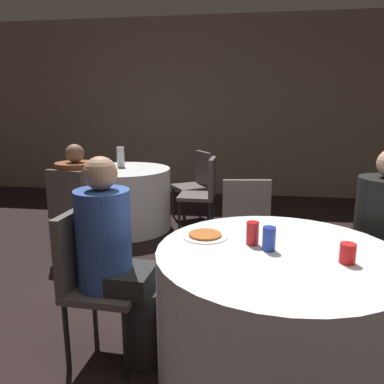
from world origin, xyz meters
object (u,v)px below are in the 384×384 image
(person_floral_shirt, at_px, (82,197))
(soda_can_red, at_px, (253,233))
(chair_far_east, at_px, (204,188))
(person_blue_shirt, at_px, (118,264))
(chair_near_west, at_px, (91,271))
(table_near, at_px, (275,316))
(soda_can_blue, at_px, (269,239))
(chair_near_north, at_px, (248,226))
(chair_far_northeast, at_px, (197,179))
(pizza_plate_near, at_px, (205,235))
(table_far, at_px, (124,199))
(bottle_far, at_px, (121,157))
(person_black_shirt, at_px, (378,240))
(chair_far_south, at_px, (72,205))

(person_floral_shirt, bearing_deg, soda_can_red, -30.99)
(chair_far_east, relative_size, person_blue_shirt, 0.74)
(chair_near_west, bearing_deg, table_near, 90.00)
(person_floral_shirt, bearing_deg, soda_can_blue, -30.93)
(chair_near_north, bearing_deg, chair_far_northeast, -79.09)
(pizza_plate_near, height_order, soda_can_red, soda_can_red)
(person_blue_shirt, bearing_deg, soda_can_red, 95.28)
(person_floral_shirt, distance_m, soda_can_red, 2.21)
(table_far, relative_size, bottle_far, 4.57)
(chair_near_west, bearing_deg, chair_far_east, 173.25)
(person_floral_shirt, xyz_separation_m, person_black_shirt, (2.43, -0.97, 0.04))
(soda_can_blue, bearing_deg, chair_far_northeast, 104.83)
(chair_far_northeast, xyz_separation_m, soda_can_red, (0.68, -2.79, 0.26))
(chair_far_south, bearing_deg, pizza_plate_near, -30.32)
(chair_near_west, bearing_deg, pizza_plate_near, 102.45)
(soda_can_red, bearing_deg, chair_far_south, 141.55)
(chair_near_north, relative_size, chair_near_west, 1.00)
(table_near, height_order, chair_near_north, chair_near_north)
(person_black_shirt, xyz_separation_m, soda_can_red, (-0.79, -0.50, 0.17))
(chair_far_south, bearing_deg, table_far, 90.00)
(chair_far_east, distance_m, chair_far_northeast, 0.56)
(table_far, height_order, pizza_plate_near, pizza_plate_near)
(table_near, height_order, chair_far_east, chair_far_east)
(person_floral_shirt, relative_size, pizza_plate_near, 4.25)
(chair_far_south, relative_size, pizza_plate_near, 3.39)
(chair_near_north, relative_size, bottle_far, 3.61)
(person_floral_shirt, xyz_separation_m, soda_can_red, (1.63, -1.47, 0.22))
(chair_far_south, distance_m, soda_can_blue, 2.24)
(chair_far_east, height_order, soda_can_red, chair_far_east)
(table_far, xyz_separation_m, pizza_plate_near, (1.22, -2.18, 0.37))
(table_far, distance_m, soda_can_blue, 2.84)
(chair_far_east, bearing_deg, chair_far_northeast, 16.99)
(chair_far_northeast, height_order, person_blue_shirt, person_blue_shirt)
(table_far, relative_size, soda_can_red, 9.01)
(person_blue_shirt, bearing_deg, person_black_shirt, 112.07)
(person_blue_shirt, bearing_deg, chair_far_south, -142.76)
(chair_far_east, height_order, bottle_far, bottle_far)
(chair_near_north, xyz_separation_m, chair_near_west, (-0.87, -0.97, 0.00))
(table_near, relative_size, chair_far_northeast, 1.42)
(person_blue_shirt, xyz_separation_m, person_black_shirt, (1.53, 0.54, 0.03))
(chair_near_north, relative_size, soda_can_red, 7.11)
(soda_can_blue, relative_size, bottle_far, 0.51)
(pizza_plate_near, bearing_deg, chair_far_northeast, 98.76)
(chair_near_north, xyz_separation_m, person_floral_shirt, (-1.61, 0.53, 0.05))
(table_near, distance_m, chair_far_east, 2.42)
(chair_near_west, xyz_separation_m, person_floral_shirt, (-0.73, 1.50, 0.05))
(soda_can_red, bearing_deg, chair_far_east, 102.90)
(chair_near_north, xyz_separation_m, chair_far_northeast, (-0.65, 1.85, 0.00))
(table_near, relative_size, soda_can_red, 10.12)
(person_blue_shirt, bearing_deg, chair_near_north, 146.72)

